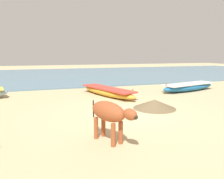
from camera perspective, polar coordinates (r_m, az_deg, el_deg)
name	(u,v)px	position (r m, az deg, el deg)	size (l,w,h in m)	color
ground	(133,113)	(8.50, 5.68, -6.29)	(80.00, 80.00, 0.00)	tan
sea_water	(72,74)	(24.60, -10.64, 3.99)	(60.00, 20.00, 0.08)	slate
fishing_boat_2	(189,87)	(14.32, 19.96, 0.70)	(4.53, 1.97, 0.69)	#1E669E
fishing_boat_3	(107,91)	(11.88, -1.23, -0.51)	(2.35, 4.52, 0.65)	gold
cow_adult_rust	(109,113)	(5.55, -0.69, -6.44)	(0.96, 1.60, 1.08)	#9E4C28
debris_pile_0	(155,104)	(9.30, 11.37, -3.84)	(1.83, 1.83, 0.38)	brown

